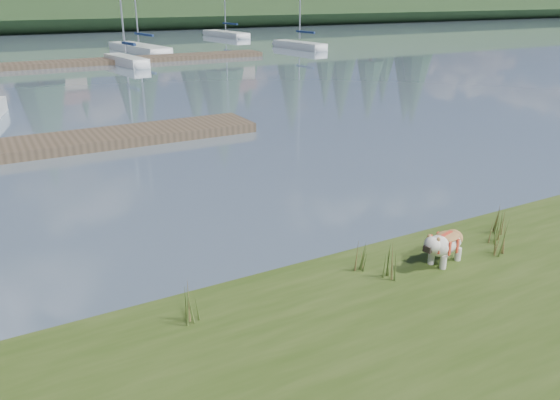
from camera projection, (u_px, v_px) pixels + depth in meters
ground at (45, 67)px, 34.64m from camera, size 200.00×200.00×0.00m
bulldog at (445, 242)px, 8.64m from camera, size 0.96×0.51×0.57m
dock_far at (78, 63)px, 35.49m from camera, size 26.00×2.20×0.30m
sailboat_bg_2 at (123, 59)px, 35.78m from camera, size 1.88×5.69×8.67m
sailboat_bg_3 at (135, 47)px, 43.90m from camera, size 3.14×9.30×13.29m
sailboat_bg_4 at (295, 44)px, 46.23m from camera, size 2.00×6.73×9.93m
sailboat_bg_5 at (222, 33)px, 58.64m from camera, size 2.49×8.34×11.71m
weed_0 at (392, 260)px, 8.19m from camera, size 0.17×0.14×0.70m
weed_1 at (361, 259)px, 8.43m from camera, size 0.17×0.14×0.50m
weed_2 at (501, 239)px, 8.95m from camera, size 0.17×0.14×0.64m
weed_3 at (192, 303)px, 7.13m from camera, size 0.17×0.14×0.60m
weed_4 at (494, 232)px, 9.45m from camera, size 0.17×0.14×0.43m
weed_5 at (501, 219)px, 9.76m from camera, size 0.17×0.14×0.64m
mud_lip at (301, 281)px, 8.76m from camera, size 60.00×0.50×0.14m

